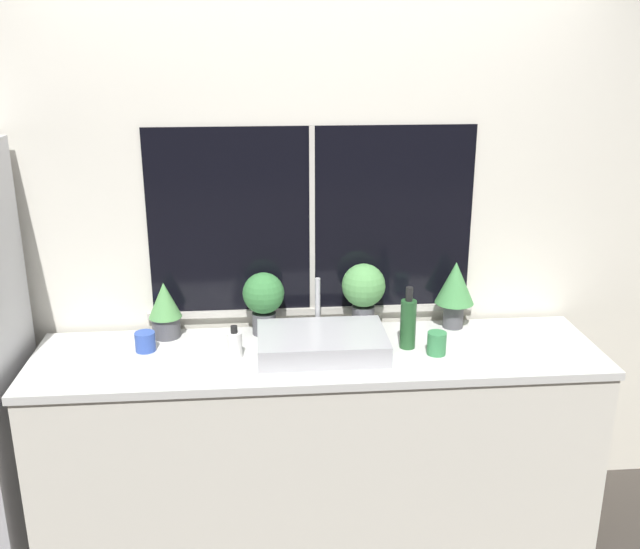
{
  "coord_description": "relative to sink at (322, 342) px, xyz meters",
  "views": [
    {
      "loc": [
        -0.23,
        -2.49,
        2.18
      ],
      "look_at": [
        0.01,
        0.3,
        1.25
      ],
      "focal_mm": 40.0,
      "sensor_mm": 36.0,
      "label": 1
    }
  ],
  "objects": [
    {
      "name": "soap_bottle",
      "position": [
        -0.37,
        -0.02,
        0.01
      ],
      "size": [
        0.06,
        0.06,
        0.14
      ],
      "color": "white",
      "rests_on": "counter"
    },
    {
      "name": "mug_blue",
      "position": [
        -0.75,
        0.08,
        -0.0
      ],
      "size": [
        0.09,
        0.09,
        0.08
      ],
      "color": "#3351AD",
      "rests_on": "counter"
    },
    {
      "name": "wall_back",
      "position": [
        -0.01,
        0.37,
        0.4
      ],
      "size": [
        8.0,
        0.09,
        2.7
      ],
      "color": "silver",
      "rests_on": "ground_plane"
    },
    {
      "name": "mug_green",
      "position": [
        0.48,
        -0.06,
        0.0
      ],
      "size": [
        0.08,
        0.08,
        0.1
      ],
      "color": "#38844C",
      "rests_on": "counter"
    },
    {
      "name": "potted_plant_far_right",
      "position": [
        0.63,
        0.23,
        0.15
      ],
      "size": [
        0.18,
        0.18,
        0.32
      ],
      "color": "#4C4C51",
      "rests_on": "counter"
    },
    {
      "name": "potted_plant_center_right",
      "position": [
        0.21,
        0.23,
        0.15
      ],
      "size": [
        0.2,
        0.2,
        0.32
      ],
      "color": "#4C4C51",
      "rests_on": "counter"
    },
    {
      "name": "bottle_tall",
      "position": [
        0.38,
        0.02,
        0.07
      ],
      "size": [
        0.07,
        0.07,
        0.28
      ],
      "color": "#235128",
      "rests_on": "counter"
    },
    {
      "name": "counter",
      "position": [
        -0.01,
        0.0,
        -0.5
      ],
      "size": [
        2.43,
        0.62,
        0.9
      ],
      "color": "silver",
      "rests_on": "ground_plane"
    },
    {
      "name": "sink",
      "position": [
        0.0,
        0.0,
        0.0
      ],
      "size": [
        0.54,
        0.42,
        0.26
      ],
      "color": "#ADADB2",
      "rests_on": "counter"
    },
    {
      "name": "potted_plant_far_left",
      "position": [
        -0.68,
        0.23,
        0.09
      ],
      "size": [
        0.15,
        0.15,
        0.26
      ],
      "color": "#4C4C51",
      "rests_on": "counter"
    },
    {
      "name": "potted_plant_center_left",
      "position": [
        -0.24,
        0.23,
        0.13
      ],
      "size": [
        0.19,
        0.19,
        0.29
      ],
      "color": "#4C4C51",
      "rests_on": "counter"
    }
  ]
}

